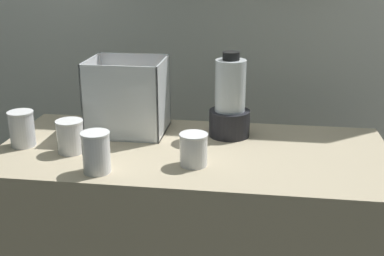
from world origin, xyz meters
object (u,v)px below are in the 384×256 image
(blender_pitcher, at_px, (230,103))
(juice_cup_orange_left, at_px, (70,138))
(juice_cup_mango_middle, at_px, (96,154))
(carrot_display_bin, at_px, (128,109))
(juice_cup_carrot_right, at_px, (194,151))
(juice_cup_mango_far_left, at_px, (22,131))

(blender_pitcher, relative_size, juice_cup_orange_left, 2.78)
(blender_pitcher, xyz_separation_m, juice_cup_mango_middle, (-0.39, -0.39, -0.07))
(blender_pitcher, bearing_deg, carrot_display_bin, -179.42)
(carrot_display_bin, xyz_separation_m, juice_cup_orange_left, (-0.14, -0.24, -0.04))
(blender_pitcher, xyz_separation_m, juice_cup_carrot_right, (-0.10, -0.30, -0.08))
(juice_cup_mango_middle, height_order, juice_cup_carrot_right, juice_cup_mango_middle)
(carrot_display_bin, xyz_separation_m, blender_pitcher, (0.39, 0.00, 0.04))
(carrot_display_bin, distance_m, juice_cup_mango_far_left, 0.40)
(juice_cup_orange_left, bearing_deg, juice_cup_carrot_right, -6.64)
(carrot_display_bin, height_order, juice_cup_mango_far_left, carrot_display_bin)
(juice_cup_mango_far_left, bearing_deg, blender_pitcher, 16.15)
(blender_pitcher, relative_size, juice_cup_mango_far_left, 2.50)
(carrot_display_bin, height_order, juice_cup_orange_left, carrot_display_bin)
(carrot_display_bin, relative_size, juice_cup_orange_left, 2.48)
(carrot_display_bin, distance_m, juice_cup_carrot_right, 0.42)
(carrot_display_bin, distance_m, blender_pitcher, 0.40)
(carrot_display_bin, bearing_deg, juice_cup_carrot_right, -44.65)
(juice_cup_orange_left, bearing_deg, carrot_display_bin, 59.46)
(juice_cup_mango_middle, relative_size, juice_cup_carrot_right, 1.23)
(juice_cup_mango_far_left, xyz_separation_m, juice_cup_mango_middle, (0.34, -0.18, 0.00))
(juice_cup_mango_middle, bearing_deg, blender_pitcher, 45.06)
(juice_cup_orange_left, distance_m, juice_cup_carrot_right, 0.44)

